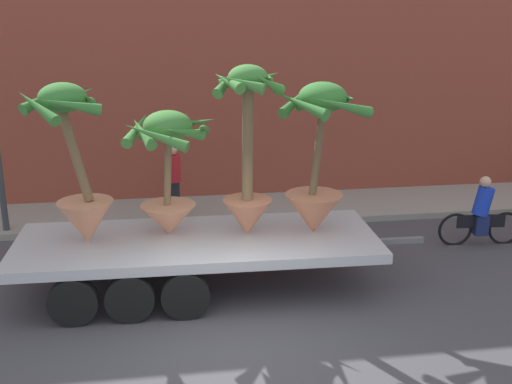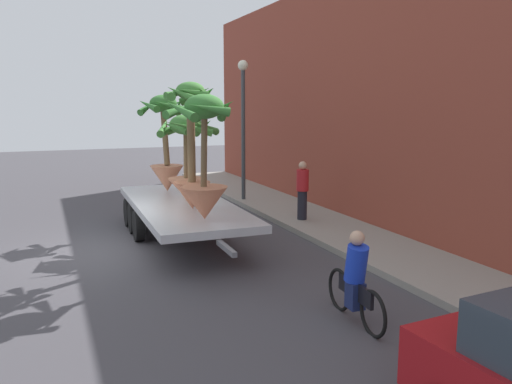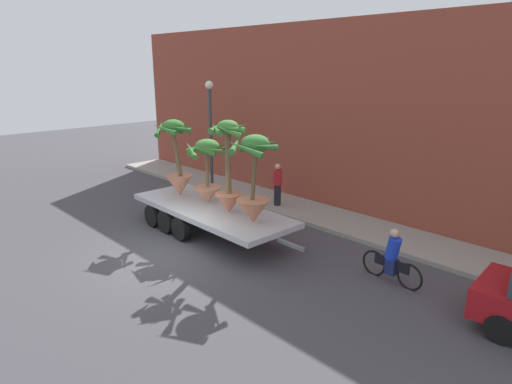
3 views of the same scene
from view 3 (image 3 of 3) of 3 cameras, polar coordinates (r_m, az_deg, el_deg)
ground_plane at (r=13.96m, az=-11.28°, el=-7.92°), size 60.00×60.00×0.00m
sidewalk at (r=17.71m, az=5.42°, el=-2.17°), size 24.00×2.20×0.15m
building_facade at (r=18.26m, az=9.24°, el=9.71°), size 24.00×1.20×7.27m
flatbed_trailer at (r=15.28m, az=-6.46°, el=-2.45°), size 7.42×2.49×0.98m
potted_palm_rear at (r=13.09m, az=-0.33°, el=1.14°), size 1.66×1.66×2.72m
potted_palm_middle at (r=16.28m, az=-10.24°, el=3.92°), size 1.46×1.47×2.78m
potted_palm_front at (r=13.97m, az=-3.61°, el=2.86°), size 1.29×1.27×3.02m
potted_palm_extra at (r=15.20m, az=-6.32°, el=2.98°), size 1.71×1.75×2.25m
cyclist at (r=12.36m, az=17.27°, el=-8.26°), size 1.84×0.37×1.54m
pedestrian_near_gate at (r=17.63m, az=2.82°, el=1.08°), size 0.36×0.36×1.71m
street_lamp at (r=19.64m, az=-5.96°, el=9.07°), size 0.36×0.36×4.83m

